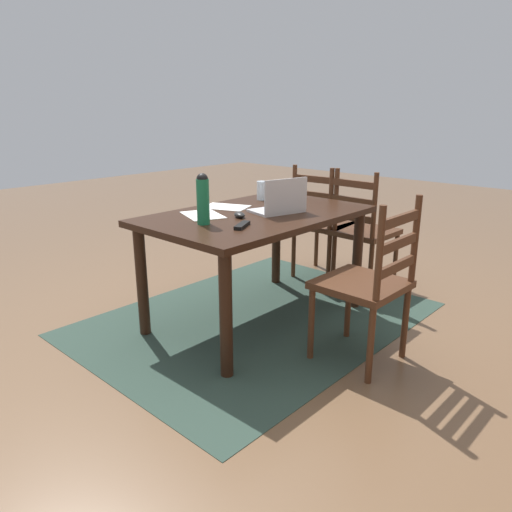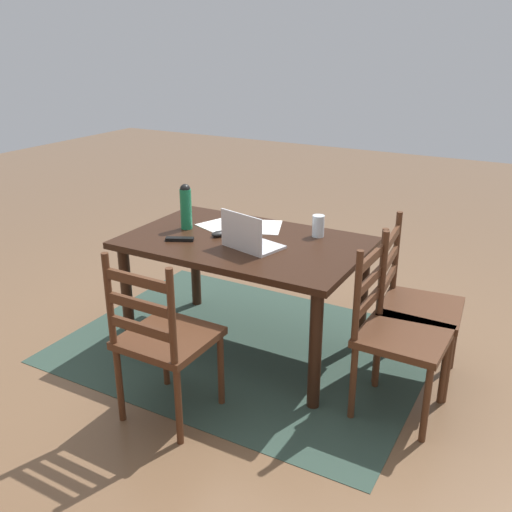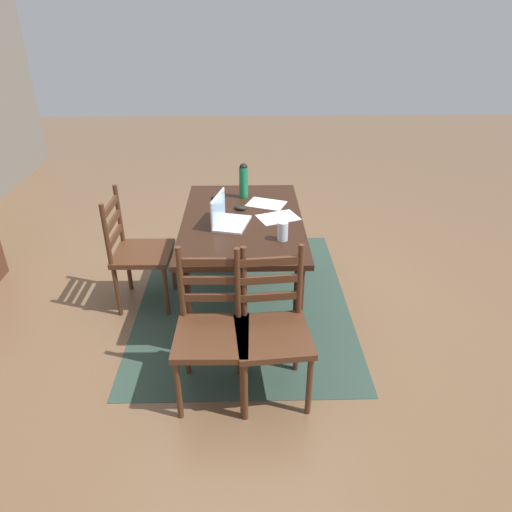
# 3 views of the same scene
# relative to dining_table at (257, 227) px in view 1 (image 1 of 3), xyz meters

# --- Properties ---
(ground_plane) EXTENTS (14.00, 14.00, 0.00)m
(ground_plane) POSITION_rel_dining_table_xyz_m (0.00, 0.00, -0.65)
(ground_plane) COLOR brown
(area_rug) EXTENTS (2.26, 1.70, 0.01)m
(area_rug) POSITION_rel_dining_table_xyz_m (0.00, 0.00, -0.64)
(area_rug) COLOR #2D4238
(area_rug) RESTS_ON ground
(dining_table) EXTENTS (1.45, 0.91, 0.74)m
(dining_table) POSITION_rel_dining_table_xyz_m (0.00, 0.00, 0.00)
(dining_table) COLOR black
(dining_table) RESTS_ON ground
(chair_far_head) EXTENTS (0.44, 0.44, 0.95)m
(chair_far_head) POSITION_rel_dining_table_xyz_m (0.00, 0.83, -0.18)
(chair_far_head) COLOR #4C2B19
(chair_far_head) RESTS_ON ground
(chair_left_near) EXTENTS (0.48, 0.48, 0.95)m
(chair_left_near) POSITION_rel_dining_table_xyz_m (-1.01, -0.18, -0.18)
(chair_left_near) COLOR #4C2B19
(chair_left_near) RESTS_ON ground
(chair_left_far) EXTENTS (0.45, 0.45, 0.95)m
(chair_left_far) POSITION_rel_dining_table_xyz_m (-1.01, 0.18, -0.18)
(chair_left_far) COLOR #4C2B19
(chair_left_far) RESTS_ON ground
(laptop) EXTENTS (0.37, 0.29, 0.23)m
(laptop) POSITION_rel_dining_table_xyz_m (-0.09, 0.12, 0.15)
(laptop) COLOR silver
(laptop) RESTS_ON dining_table
(water_bottle) EXTENTS (0.07, 0.07, 0.29)m
(water_bottle) POSITION_rel_dining_table_xyz_m (0.44, -0.01, 0.25)
(water_bottle) COLOR #197247
(water_bottle) RESTS_ON dining_table
(drinking_glass) EXTENTS (0.08, 0.08, 0.13)m
(drinking_glass) POSITION_rel_dining_table_xyz_m (-0.36, -0.28, 0.16)
(drinking_glass) COLOR silver
(drinking_glass) RESTS_ON dining_table
(computer_mouse) EXTENTS (0.10, 0.12, 0.03)m
(computer_mouse) POSITION_rel_dining_table_xyz_m (0.18, 0.02, 0.11)
(computer_mouse) COLOR black
(computer_mouse) RESTS_ON dining_table
(tv_remote) EXTENTS (0.17, 0.11, 0.02)m
(tv_remote) POSITION_rel_dining_table_xyz_m (0.34, 0.20, 0.11)
(tv_remote) COLOR black
(tv_remote) RESTS_ON dining_table
(paper_stack_left) EXTENTS (0.30, 0.35, 0.00)m
(paper_stack_left) POSITION_rel_dining_table_xyz_m (0.29, -0.19, 0.10)
(paper_stack_left) COLOR white
(paper_stack_left) RESTS_ON dining_table
(paper_stack_right) EXTENTS (0.30, 0.35, 0.00)m
(paper_stack_right) POSITION_rel_dining_table_xyz_m (0.01, -0.27, 0.10)
(paper_stack_right) COLOR white
(paper_stack_right) RESTS_ON dining_table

